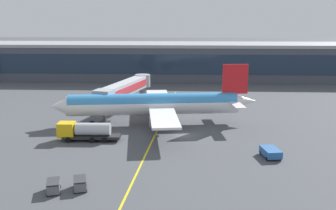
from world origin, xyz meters
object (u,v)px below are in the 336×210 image
(main_airliner, at_px, (155,104))
(baggage_cart_0, at_px, (53,186))
(pushback_tug, at_px, (271,152))
(baggage_cart_1, at_px, (80,184))
(fuel_tanker, at_px, (85,131))

(main_airliner, xyz_separation_m, baggage_cart_0, (-10.02, -31.23, -3.44))
(main_airliner, relative_size, baggage_cart_0, 13.93)
(baggage_cart_0, bearing_deg, pushback_tug, 24.45)
(baggage_cart_1, bearing_deg, baggage_cart_0, -163.44)
(fuel_tanker, distance_m, pushback_tug, 31.49)
(baggage_cart_0, bearing_deg, baggage_cart_1, 16.56)
(main_airliner, xyz_separation_m, pushback_tug, (19.39, -17.85, -3.38))
(main_airliner, xyz_separation_m, fuel_tanker, (-11.33, -10.96, -2.48))
(main_airliner, xyz_separation_m, baggage_cart_1, (-6.95, -30.31, -3.44))
(fuel_tanker, xyz_separation_m, pushback_tug, (30.72, -6.89, -0.90))
(fuel_tanker, xyz_separation_m, baggage_cart_1, (4.37, -19.35, -0.96))
(pushback_tug, height_order, baggage_cart_1, baggage_cart_1)
(main_airliner, distance_m, baggage_cart_1, 31.29)
(pushback_tug, xyz_separation_m, baggage_cart_0, (-29.41, -13.37, -0.07))
(fuel_tanker, height_order, baggage_cart_1, fuel_tanker)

